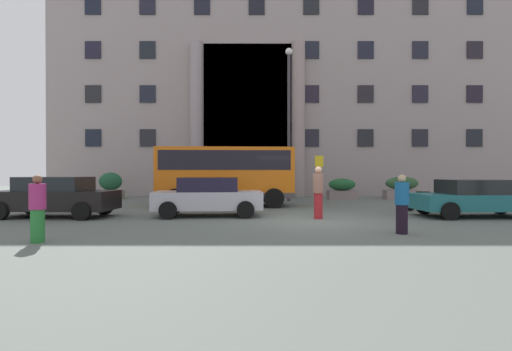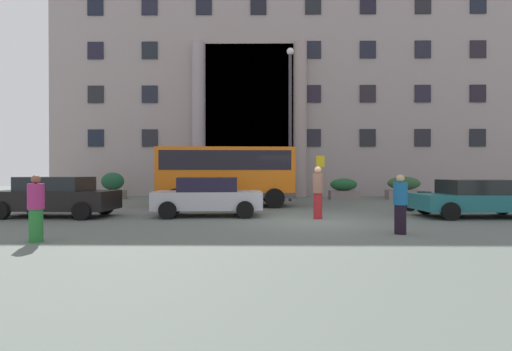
{
  "view_description": "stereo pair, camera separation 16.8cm",
  "coord_description": "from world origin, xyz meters",
  "px_view_note": "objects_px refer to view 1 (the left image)",
  "views": [
    {
      "loc": [
        -1.89,
        -12.57,
        1.62
      ],
      "look_at": [
        -1.92,
        5.67,
        1.47
      ],
      "focal_mm": 26.5,
      "sensor_mm": 36.0,
      "label": 1
    },
    {
      "loc": [
        -1.72,
        -12.57,
        1.62
      ],
      "look_at": [
        -1.92,
        5.67,
        1.47
      ],
      "focal_mm": 26.5,
      "sensor_mm": 36.0,
      "label": 2
    }
  ],
  "objects_px": {
    "parked_hatchback_near": "(209,196)",
    "parked_sedan_second": "(478,198)",
    "pedestrian_woman_with_bag": "(39,209)",
    "hedge_planter_west": "(343,189)",
    "pedestrian_child_trailing": "(319,192)",
    "lamppost_plaza_centre": "(290,113)",
    "hedge_planter_east": "(111,186)",
    "scooter_by_planter": "(428,200)",
    "pedestrian_man_red_shirt": "(403,204)",
    "bus_stop_sign": "(320,174)",
    "parked_compact_extra": "(56,197)",
    "hedge_planter_entrance_right": "(403,188)",
    "orange_minibus": "(226,172)",
    "hedge_planter_entrance_left": "(269,187)"
  },
  "relations": [
    {
      "from": "pedestrian_child_trailing",
      "to": "scooter_by_planter",
      "type": "bearing_deg",
      "value": -101.06
    },
    {
      "from": "hedge_planter_west",
      "to": "hedge_planter_east",
      "type": "xyz_separation_m",
      "value": [
        -14.05,
        0.2,
        0.18
      ]
    },
    {
      "from": "pedestrian_child_trailing",
      "to": "parked_hatchback_near",
      "type": "bearing_deg",
      "value": 39.87
    },
    {
      "from": "hedge_planter_west",
      "to": "parked_sedan_second",
      "type": "height_order",
      "value": "parked_sedan_second"
    },
    {
      "from": "hedge_planter_west",
      "to": "parked_sedan_second",
      "type": "bearing_deg",
      "value": -72.61
    },
    {
      "from": "hedge_planter_east",
      "to": "parked_hatchback_near",
      "type": "bearing_deg",
      "value": -51.74
    },
    {
      "from": "pedestrian_child_trailing",
      "to": "hedge_planter_east",
      "type": "bearing_deg",
      "value": 9.94
    },
    {
      "from": "hedge_planter_entrance_right",
      "to": "parked_hatchback_near",
      "type": "bearing_deg",
      "value": -140.11
    },
    {
      "from": "parked_hatchback_near",
      "to": "parked_compact_extra",
      "type": "xyz_separation_m",
      "value": [
        -5.49,
        -0.34,
        0.01
      ]
    },
    {
      "from": "hedge_planter_east",
      "to": "hedge_planter_entrance_right",
      "type": "bearing_deg",
      "value": -0.44
    },
    {
      "from": "pedestrian_woman_with_bag",
      "to": "pedestrian_child_trailing",
      "type": "xyz_separation_m",
      "value": [
        7.21,
        4.45,
        0.15
      ]
    },
    {
      "from": "pedestrian_child_trailing",
      "to": "lamppost_plaza_centre",
      "type": "xyz_separation_m",
      "value": [
        -0.32,
        8.13,
        4.02
      ]
    },
    {
      "from": "orange_minibus",
      "to": "scooter_by_planter",
      "type": "distance_m",
      "value": 8.97
    },
    {
      "from": "hedge_planter_east",
      "to": "lamppost_plaza_centre",
      "type": "bearing_deg",
      "value": -8.92
    },
    {
      "from": "bus_stop_sign",
      "to": "pedestrian_man_red_shirt",
      "type": "height_order",
      "value": "bus_stop_sign"
    },
    {
      "from": "parked_compact_extra",
      "to": "pedestrian_man_red_shirt",
      "type": "height_order",
      "value": "pedestrian_man_red_shirt"
    },
    {
      "from": "parked_sedan_second",
      "to": "pedestrian_woman_with_bag",
      "type": "bearing_deg",
      "value": -159.73
    },
    {
      "from": "parked_sedan_second",
      "to": "pedestrian_man_red_shirt",
      "type": "relative_size",
      "value": 2.81
    },
    {
      "from": "bus_stop_sign",
      "to": "scooter_by_planter",
      "type": "bearing_deg",
      "value": -48.31
    },
    {
      "from": "scooter_by_planter",
      "to": "pedestrian_child_trailing",
      "type": "relative_size",
      "value": 1.13
    },
    {
      "from": "parked_sedan_second",
      "to": "bus_stop_sign",
      "type": "bearing_deg",
      "value": 126.24
    },
    {
      "from": "hedge_planter_west",
      "to": "pedestrian_child_trailing",
      "type": "bearing_deg",
      "value": -107.42
    },
    {
      "from": "parked_sedan_second",
      "to": "scooter_by_planter",
      "type": "bearing_deg",
      "value": 113.91
    },
    {
      "from": "scooter_by_planter",
      "to": "lamppost_plaza_centre",
      "type": "relative_size",
      "value": 0.24
    },
    {
      "from": "hedge_planter_west",
      "to": "hedge_planter_entrance_left",
      "type": "distance_m",
      "value": 4.48
    },
    {
      "from": "pedestrian_woman_with_bag",
      "to": "hedge_planter_entrance_left",
      "type": "bearing_deg",
      "value": 85.18
    },
    {
      "from": "hedge_planter_entrance_right",
      "to": "scooter_by_planter",
      "type": "bearing_deg",
      "value": -103.6
    },
    {
      "from": "orange_minibus",
      "to": "pedestrian_woman_with_bag",
      "type": "height_order",
      "value": "orange_minibus"
    },
    {
      "from": "hedge_planter_east",
      "to": "pedestrian_woman_with_bag",
      "type": "distance_m",
      "value": 14.77
    },
    {
      "from": "hedge_planter_east",
      "to": "scooter_by_planter",
      "type": "relative_size",
      "value": 0.79
    },
    {
      "from": "hedge_planter_entrance_right",
      "to": "lamppost_plaza_centre",
      "type": "relative_size",
      "value": 0.24
    },
    {
      "from": "orange_minibus",
      "to": "hedge_planter_east",
      "type": "xyz_separation_m",
      "value": [
        -7.41,
        4.87,
        -0.88
      ]
    },
    {
      "from": "pedestrian_man_red_shirt",
      "to": "pedestrian_child_trailing",
      "type": "xyz_separation_m",
      "value": [
        -1.67,
        3.22,
        0.15
      ]
    },
    {
      "from": "hedge_planter_west",
      "to": "pedestrian_woman_with_bag",
      "type": "height_order",
      "value": "pedestrian_woman_with_bag"
    },
    {
      "from": "pedestrian_woman_with_bag",
      "to": "hedge_planter_west",
      "type": "bearing_deg",
      "value": 70.6
    },
    {
      "from": "hedge_planter_west",
      "to": "pedestrian_man_red_shirt",
      "type": "relative_size",
      "value": 1.08
    },
    {
      "from": "parked_hatchback_near",
      "to": "parked_sedan_second",
      "type": "xyz_separation_m",
      "value": [
        9.79,
        -0.26,
        -0.03
      ]
    },
    {
      "from": "bus_stop_sign",
      "to": "parked_hatchback_near",
      "type": "bearing_deg",
      "value": -130.49
    },
    {
      "from": "bus_stop_sign",
      "to": "orange_minibus",
      "type": "bearing_deg",
      "value": -158.86
    },
    {
      "from": "parked_hatchback_near",
      "to": "parked_sedan_second",
      "type": "relative_size",
      "value": 0.93
    },
    {
      "from": "orange_minibus",
      "to": "parked_hatchback_near",
      "type": "xyz_separation_m",
      "value": [
        -0.32,
        -4.13,
        -0.93
      ]
    },
    {
      "from": "hedge_planter_entrance_right",
      "to": "parked_hatchback_near",
      "type": "xyz_separation_m",
      "value": [
        -10.6,
        -8.86,
        0.08
      ]
    },
    {
      "from": "hedge_planter_entrance_left",
      "to": "orange_minibus",
      "type": "bearing_deg",
      "value": -112.39
    },
    {
      "from": "lamppost_plaza_centre",
      "to": "hedge_planter_entrance_right",
      "type": "bearing_deg",
      "value": 12.5
    },
    {
      "from": "orange_minibus",
      "to": "hedge_planter_west",
      "type": "xyz_separation_m",
      "value": [
        6.64,
        4.67,
        -1.06
      ]
    },
    {
      "from": "orange_minibus",
      "to": "parked_sedan_second",
      "type": "bearing_deg",
      "value": -27.89
    },
    {
      "from": "parked_hatchback_near",
      "to": "scooter_by_planter",
      "type": "height_order",
      "value": "parked_hatchback_near"
    },
    {
      "from": "parked_compact_extra",
      "to": "lamppost_plaza_centre",
      "type": "xyz_separation_m",
      "value": [
        9.11,
        7.66,
        4.21
      ]
    },
    {
      "from": "parked_compact_extra",
      "to": "scooter_by_planter",
      "type": "distance_m",
      "value": 14.52
    },
    {
      "from": "pedestrian_man_red_shirt",
      "to": "lamppost_plaza_centre",
      "type": "relative_size",
      "value": 0.18
    }
  ]
}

